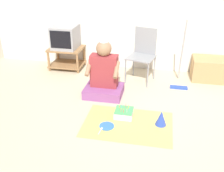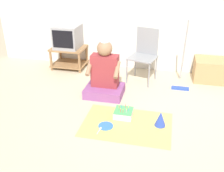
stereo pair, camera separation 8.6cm
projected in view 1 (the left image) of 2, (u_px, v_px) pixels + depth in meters
ground_plane at (147, 129)px, 3.29m from camera, size 16.00×16.00×0.00m
wall_back at (160, 0)px, 4.51m from camera, size 6.40×0.06×2.55m
tv_stand at (67, 56)px, 5.01m from camera, size 0.63×0.50×0.40m
tv at (65, 37)px, 4.85m from camera, size 0.44×0.49×0.41m
folding_chair at (143, 52)px, 4.42m from camera, size 0.52×0.50×0.89m
cardboard_box_stack at (209, 69)px, 4.56m from camera, size 0.57×0.46×0.38m
dust_mop at (181, 68)px, 4.26m from camera, size 0.28×0.45×1.14m
person_seated at (104, 76)px, 3.98m from camera, size 0.58×0.46×0.93m
party_cloth at (128, 124)px, 3.38m from camera, size 1.14×0.78×0.01m
birthday_cake at (124, 113)px, 3.52m from camera, size 0.24×0.24×0.16m
party_hat_blue at (161, 118)px, 3.32m from camera, size 0.14×0.14×0.20m
paper_plate at (107, 126)px, 3.33m from camera, size 0.19×0.19×0.01m
plastic_spoon_near at (101, 129)px, 3.27m from camera, size 0.04×0.15×0.01m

